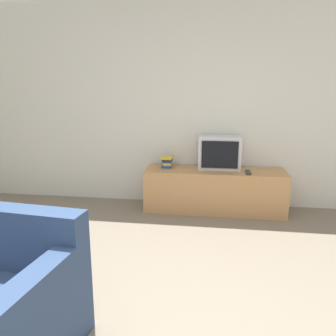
% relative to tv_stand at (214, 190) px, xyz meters
% --- Properties ---
extents(wall_back, '(9.00, 0.06, 2.60)m').
position_rel_tv_stand_xyz_m(wall_back, '(-0.41, 0.30, 1.04)').
color(wall_back, silver).
rests_on(wall_back, ground_plane).
extents(tv_stand, '(1.71, 0.50, 0.52)m').
position_rel_tv_stand_xyz_m(tv_stand, '(0.00, 0.00, 0.00)').
color(tv_stand, tan).
rests_on(tv_stand, ground_plane).
extents(television, '(0.52, 0.31, 0.41)m').
position_rel_tv_stand_xyz_m(television, '(0.05, 0.10, 0.47)').
color(television, silver).
rests_on(television, tv_stand).
extents(book_stack, '(0.15, 0.23, 0.14)m').
position_rel_tv_stand_xyz_m(book_stack, '(-0.61, 0.07, 0.34)').
color(book_stack, '#23478E').
rests_on(book_stack, tv_stand).
extents(remote_on_stand, '(0.05, 0.20, 0.02)m').
position_rel_tv_stand_xyz_m(remote_on_stand, '(0.39, -0.11, 0.27)').
color(remote_on_stand, '#2D2D2D').
rests_on(remote_on_stand, tv_stand).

